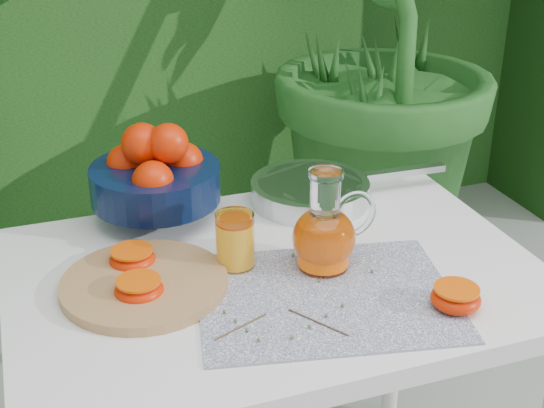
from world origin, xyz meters
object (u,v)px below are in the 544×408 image
object	(u,v)px
white_table	(275,306)
saute_pan	(312,190)
fruit_bowl	(155,175)
cutting_board	(144,284)
juice_pitcher	(325,234)

from	to	relation	value
white_table	saute_pan	distance (m)	0.33
fruit_bowl	white_table	bearing A→B (deg)	-60.79
fruit_bowl	cutting_board	bearing A→B (deg)	-106.63
saute_pan	fruit_bowl	bearing A→B (deg)	173.86
white_table	fruit_bowl	world-z (taller)	fruit_bowl
white_table	fruit_bowl	bearing A→B (deg)	119.21
white_table	cutting_board	distance (m)	0.27
fruit_bowl	juice_pitcher	bearing A→B (deg)	-51.33
fruit_bowl	saute_pan	world-z (taller)	fruit_bowl
saute_pan	cutting_board	bearing A→B (deg)	-150.50
cutting_board	juice_pitcher	world-z (taller)	juice_pitcher
cutting_board	saute_pan	xyz separation A→B (m)	(0.43, 0.24, 0.02)
cutting_board	juice_pitcher	xyz separation A→B (m)	(0.34, -0.04, 0.06)
cutting_board	fruit_bowl	world-z (taller)	fruit_bowl
cutting_board	fruit_bowl	distance (m)	0.30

